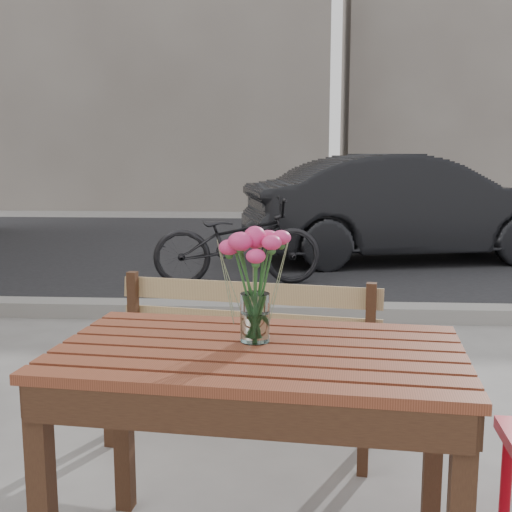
{
  "coord_description": "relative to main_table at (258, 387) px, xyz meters",
  "views": [
    {
      "loc": [
        0.31,
        -2.03,
        1.31
      ],
      "look_at": [
        0.18,
        -0.08,
        1.0
      ],
      "focal_mm": 45.0,
      "sensor_mm": 36.0,
      "label": 1
    }
  ],
  "objects": [
    {
      "name": "street",
      "position": [
        -0.19,
        5.26,
        -0.59
      ],
      "size": [
        30.0,
        8.12,
        0.12
      ],
      "color": "black",
      "rests_on": "ground"
    },
    {
      "name": "backdrop_buildings",
      "position": [
        -0.02,
        14.59,
        2.98
      ],
      "size": [
        15.5,
        4.0,
        8.0
      ],
      "color": "slate",
      "rests_on": "ground"
    },
    {
      "name": "main_table",
      "position": [
        0.0,
        0.0,
        0.0
      ],
      "size": [
        1.27,
        0.82,
        0.74
      ],
      "rotation": [
        0.0,
        0.0,
        -0.1
      ],
      "color": "#602C19",
      "rests_on": "ground"
    },
    {
      "name": "main_bench",
      "position": [
        -0.13,
        0.98,
        -0.15
      ],
      "size": [
        1.29,
        0.58,
        0.77
      ],
      "rotation": [
        0.0,
        0.0,
        -0.17
      ],
      "color": "#9B7A50",
      "rests_on": "ground"
    },
    {
      "name": "main_vase",
      "position": [
        -0.01,
        0.06,
        0.34
      ],
      "size": [
        0.19,
        0.19,
        0.35
      ],
      "color": "white",
      "rests_on": "main_table"
    },
    {
      "name": "parked_car",
      "position": [
        1.48,
        6.17,
        0.03
      ],
      "size": [
        4.19,
        2.23,
        1.31
      ],
      "primitive_type": "imported",
      "rotation": [
        0.0,
        0.0,
        1.79
      ],
      "color": "black",
      "rests_on": "ground"
    },
    {
      "name": "bicycle",
      "position": [
        -0.49,
        4.53,
        -0.18
      ],
      "size": [
        1.76,
        0.84,
        0.89
      ],
      "primitive_type": "imported",
      "rotation": [
        0.0,
        0.0,
        1.73
      ],
      "color": "black",
      "rests_on": "ground"
    }
  ]
}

